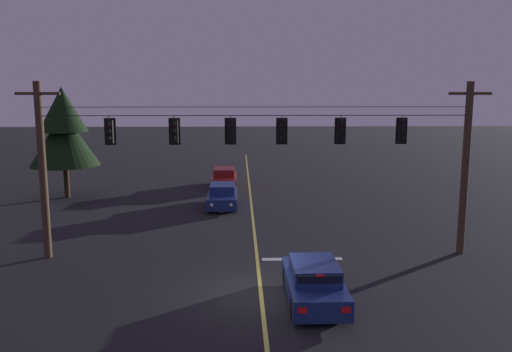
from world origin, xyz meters
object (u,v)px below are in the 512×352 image
at_px(tree_verge_near, 64,131).
at_px(traffic_light_far_right, 403,131).
at_px(car_oncoming_lead, 223,196).
at_px(traffic_light_right_inner, 282,131).
at_px(traffic_light_leftmost, 109,132).
at_px(traffic_light_centre, 230,131).
at_px(car_waiting_near_lane, 314,283).
at_px(car_oncoming_trailing, 224,178).
at_px(traffic_light_rightmost, 341,131).
at_px(traffic_light_left_inner, 174,132).

bearing_deg(tree_verge_near, traffic_light_far_right, -34.81).
bearing_deg(car_oncoming_lead, traffic_light_right_inner, -73.72).
xyz_separation_m(traffic_light_leftmost, traffic_light_right_inner, (7.14, 0.00, 0.00)).
bearing_deg(traffic_light_centre, car_waiting_near_lane, -60.33).
bearing_deg(car_waiting_near_lane, traffic_light_centre, 119.67).
relative_size(traffic_light_centre, car_oncoming_trailing, 0.28).
bearing_deg(traffic_light_rightmost, traffic_light_far_right, 0.00).
bearing_deg(traffic_light_left_inner, car_oncoming_trailing, 84.59).
xyz_separation_m(traffic_light_left_inner, traffic_light_centre, (2.33, 0.00, 0.00)).
bearing_deg(traffic_light_rightmost, car_oncoming_lead, 118.65).
distance_m(traffic_light_left_inner, tree_verge_near, 15.57).
height_order(traffic_light_leftmost, traffic_light_left_inner, same).
distance_m(traffic_light_far_right, tree_verge_near, 22.42).
bearing_deg(car_oncoming_trailing, traffic_light_right_inner, -79.90).
height_order(car_waiting_near_lane, car_oncoming_lead, same).
bearing_deg(traffic_light_leftmost, tree_verge_near, 115.80).
bearing_deg(car_waiting_near_lane, traffic_light_right_inner, 97.90).
bearing_deg(car_oncoming_lead, traffic_light_left_inner, -99.65).
height_order(traffic_light_right_inner, car_oncoming_lead, traffic_light_right_inner).
relative_size(traffic_light_far_right, tree_verge_near, 0.17).
bearing_deg(traffic_light_far_right, car_oncoming_trailing, 115.96).
relative_size(traffic_light_rightmost, tree_verge_near, 0.17).
bearing_deg(traffic_light_rightmost, traffic_light_leftmost, 180.00).
height_order(traffic_light_rightmost, car_waiting_near_lane, traffic_light_rightmost).
xyz_separation_m(traffic_light_rightmost, car_oncoming_lead, (-5.30, 9.70, -4.71)).
bearing_deg(car_oncoming_lead, traffic_light_leftmost, -113.95).
relative_size(traffic_light_rightmost, car_waiting_near_lane, 0.28).
xyz_separation_m(traffic_light_left_inner, traffic_light_right_inner, (4.48, 0.00, 0.00)).
relative_size(traffic_light_rightmost, car_oncoming_trailing, 0.28).
xyz_separation_m(traffic_light_right_inner, tree_verge_near, (-13.32, 12.79, -0.87)).
height_order(traffic_light_centre, traffic_light_far_right, same).
relative_size(traffic_light_centre, car_waiting_near_lane, 0.28).
bearing_deg(traffic_light_rightmost, traffic_light_centre, 180.00).
distance_m(traffic_light_centre, car_waiting_near_lane, 7.43).
height_order(traffic_light_left_inner, car_oncoming_trailing, traffic_light_left_inner).
xyz_separation_m(traffic_light_leftmost, traffic_light_far_right, (12.21, 0.00, 0.00)).
bearing_deg(car_oncoming_lead, traffic_light_rightmost, -61.35).
bearing_deg(traffic_light_far_right, traffic_light_left_inner, 180.00).
bearing_deg(traffic_light_far_right, car_oncoming_lead, 129.17).
bearing_deg(car_waiting_near_lane, tree_verge_near, 128.24).
relative_size(traffic_light_leftmost, tree_verge_near, 0.17).
xyz_separation_m(traffic_light_far_right, car_oncoming_lead, (-7.90, 9.70, -4.71)).
height_order(traffic_light_leftmost, traffic_light_right_inner, same).
bearing_deg(traffic_light_centre, traffic_light_rightmost, 0.00).
bearing_deg(tree_verge_near, traffic_light_right_inner, -43.83).
distance_m(traffic_light_leftmost, tree_verge_near, 14.23).
xyz_separation_m(traffic_light_left_inner, traffic_light_rightmost, (6.95, 0.00, 0.00)).
bearing_deg(traffic_light_centre, traffic_light_right_inner, 0.00).
relative_size(traffic_light_leftmost, traffic_light_right_inner, 1.00).
xyz_separation_m(car_oncoming_lead, tree_verge_near, (-10.49, 3.09, 3.84)).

